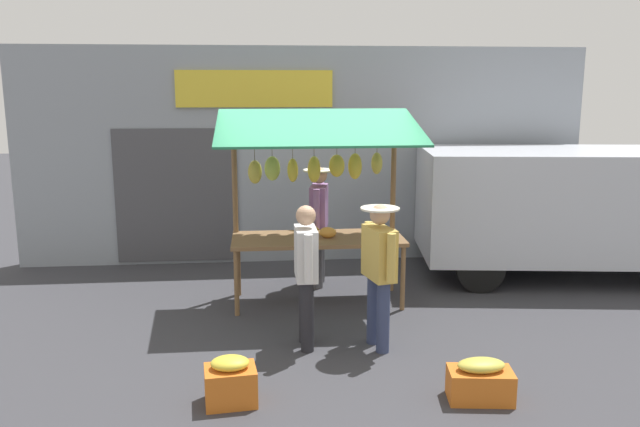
{
  "coord_description": "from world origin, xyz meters",
  "views": [
    {
      "loc": [
        0.74,
        7.98,
        2.79
      ],
      "look_at": [
        0.0,
        0.3,
        1.25
      ],
      "focal_mm": 35.88,
      "sensor_mm": 36.0,
      "label": 1
    }
  ],
  "objects_px": {
    "market_stall": "(317,185)",
    "produce_crate_near": "(231,382)",
    "parked_van": "(562,202)",
    "shopper_in_striped_shirt": "(306,267)",
    "vendor_with_sunhat": "(319,216)",
    "shopper_with_shopping_bag": "(379,265)",
    "produce_crate_side": "(480,381)"
  },
  "relations": [
    {
      "from": "vendor_with_sunhat",
      "to": "produce_crate_near",
      "type": "xyz_separation_m",
      "value": [
        1.11,
        3.39,
        -0.8
      ]
    },
    {
      "from": "market_stall",
      "to": "produce_crate_side",
      "type": "distance_m",
      "value": 3.4
    },
    {
      "from": "market_stall",
      "to": "produce_crate_near",
      "type": "bearing_deg",
      "value": 69.26
    },
    {
      "from": "produce_crate_side",
      "to": "vendor_with_sunhat",
      "type": "bearing_deg",
      "value": -72.4
    },
    {
      "from": "produce_crate_near",
      "to": "market_stall",
      "type": "bearing_deg",
      "value": -110.74
    },
    {
      "from": "parked_van",
      "to": "produce_crate_near",
      "type": "bearing_deg",
      "value": 43.9
    },
    {
      "from": "vendor_with_sunhat",
      "to": "produce_crate_side",
      "type": "bearing_deg",
      "value": 28.73
    },
    {
      "from": "market_stall",
      "to": "produce_crate_near",
      "type": "distance_m",
      "value": 3.19
    },
    {
      "from": "parked_van",
      "to": "market_stall",
      "type": "bearing_deg",
      "value": 19.64
    },
    {
      "from": "shopper_with_shopping_bag",
      "to": "shopper_in_striped_shirt",
      "type": "height_order",
      "value": "shopper_with_shopping_bag"
    },
    {
      "from": "shopper_with_shopping_bag",
      "to": "produce_crate_near",
      "type": "relative_size",
      "value": 3.23
    },
    {
      "from": "shopper_in_striped_shirt",
      "to": "produce_crate_near",
      "type": "height_order",
      "value": "shopper_in_striped_shirt"
    },
    {
      "from": "vendor_with_sunhat",
      "to": "produce_crate_side",
      "type": "height_order",
      "value": "vendor_with_sunhat"
    },
    {
      "from": "shopper_with_shopping_bag",
      "to": "produce_crate_near",
      "type": "xyz_separation_m",
      "value": [
        1.54,
        1.11,
        -0.72
      ]
    },
    {
      "from": "vendor_with_sunhat",
      "to": "shopper_with_shopping_bag",
      "type": "xyz_separation_m",
      "value": [
        -0.42,
        2.28,
        -0.08
      ]
    },
    {
      "from": "market_stall",
      "to": "vendor_with_sunhat",
      "type": "height_order",
      "value": "market_stall"
    },
    {
      "from": "market_stall",
      "to": "shopper_with_shopping_bag",
      "type": "distance_m",
      "value": 1.79
    },
    {
      "from": "market_stall",
      "to": "shopper_in_striped_shirt",
      "type": "relative_size",
      "value": 1.6
    },
    {
      "from": "vendor_with_sunhat",
      "to": "parked_van",
      "type": "distance_m",
      "value": 3.62
    },
    {
      "from": "vendor_with_sunhat",
      "to": "shopper_in_striped_shirt",
      "type": "xyz_separation_m",
      "value": [
        0.35,
        2.18,
        -0.11
      ]
    },
    {
      "from": "shopper_with_shopping_bag",
      "to": "parked_van",
      "type": "bearing_deg",
      "value": -66.02
    },
    {
      "from": "produce_crate_side",
      "to": "produce_crate_near",
      "type": "bearing_deg",
      "value": -4.07
    },
    {
      "from": "produce_crate_side",
      "to": "shopper_with_shopping_bag",
      "type": "bearing_deg",
      "value": -61.06
    },
    {
      "from": "shopper_in_striped_shirt",
      "to": "produce_crate_side",
      "type": "distance_m",
      "value": 2.13
    },
    {
      "from": "shopper_with_shopping_bag",
      "to": "produce_crate_side",
      "type": "relative_size",
      "value": 2.59
    },
    {
      "from": "vendor_with_sunhat",
      "to": "shopper_with_shopping_bag",
      "type": "height_order",
      "value": "vendor_with_sunhat"
    },
    {
      "from": "vendor_with_sunhat",
      "to": "parked_van",
      "type": "xyz_separation_m",
      "value": [
        -3.61,
        -0.13,
        0.11
      ]
    },
    {
      "from": "market_stall",
      "to": "shopper_in_striped_shirt",
      "type": "distance_m",
      "value": 1.66
    },
    {
      "from": "shopper_in_striped_shirt",
      "to": "produce_crate_near",
      "type": "relative_size",
      "value": 3.2
    },
    {
      "from": "parked_van",
      "to": "produce_crate_side",
      "type": "xyz_separation_m",
      "value": [
        2.49,
        3.68,
        -0.94
      ]
    },
    {
      "from": "market_stall",
      "to": "parked_van",
      "type": "height_order",
      "value": "market_stall"
    },
    {
      "from": "shopper_with_shopping_bag",
      "to": "produce_crate_near",
      "type": "height_order",
      "value": "shopper_with_shopping_bag"
    }
  ]
}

